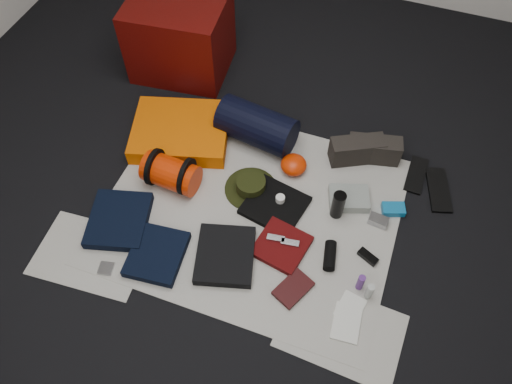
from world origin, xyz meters
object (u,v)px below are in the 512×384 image
(sleeping_pad, at_px, (181,131))
(water_bottle, at_px, (338,205))
(paperback_book, at_px, (293,288))
(red_cabinet, at_px, (180,36))
(compact_camera, at_px, (378,221))
(navy_duffel, at_px, (257,126))
(stuff_sack, at_px, (171,173))

(sleeping_pad, bearing_deg, water_bottle, -11.80)
(water_bottle, height_order, paperback_book, water_bottle)
(red_cabinet, relative_size, water_bottle, 3.41)
(compact_camera, distance_m, paperback_book, 0.63)
(sleeping_pad, xyz_separation_m, compact_camera, (1.28, -0.20, -0.03))
(navy_duffel, height_order, water_bottle, navy_duffel)
(red_cabinet, height_order, water_bottle, red_cabinet)
(sleeping_pad, distance_m, water_bottle, 1.07)
(navy_duffel, relative_size, paperback_book, 2.41)
(stuff_sack, distance_m, water_bottle, 0.95)
(water_bottle, distance_m, compact_camera, 0.24)
(water_bottle, bearing_deg, sleeping_pad, 168.20)
(stuff_sack, bearing_deg, red_cabinet, 110.83)
(water_bottle, relative_size, paperback_book, 0.93)
(red_cabinet, distance_m, sleeping_pad, 0.69)
(water_bottle, bearing_deg, red_cabinet, 147.73)
(compact_camera, relative_size, paperback_book, 0.55)
(red_cabinet, height_order, stuff_sack, red_cabinet)
(paperback_book, bearing_deg, stuff_sack, -179.94)
(sleeping_pad, distance_m, paperback_book, 1.21)
(red_cabinet, bearing_deg, paperback_book, -53.80)
(sleeping_pad, bearing_deg, compact_camera, -8.78)
(paperback_book, bearing_deg, red_cabinet, 157.21)
(compact_camera, xyz_separation_m, paperback_book, (-0.32, -0.54, -0.01))
(stuff_sack, relative_size, navy_duffel, 0.67)
(navy_duffel, distance_m, water_bottle, 0.70)
(sleeping_pad, bearing_deg, paperback_book, -37.46)
(red_cabinet, height_order, sleeping_pad, red_cabinet)
(sleeping_pad, relative_size, water_bottle, 3.20)
(red_cabinet, relative_size, sleeping_pad, 1.06)
(navy_duffel, xyz_separation_m, paperback_book, (0.51, -0.88, -0.11))
(stuff_sack, distance_m, navy_duffel, 0.59)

